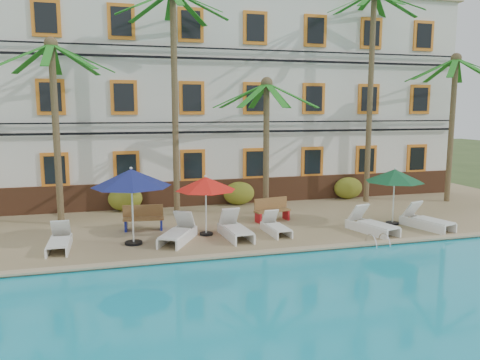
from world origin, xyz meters
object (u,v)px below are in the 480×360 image
object	(u,v)px
pool_ladder	(378,244)
palm_c	(266,124)
umbrella_red	(206,184)
bench_left	(144,217)
lounger_e	(371,224)
umbrella_blue	(131,178)
palm_a	(54,104)
lounger_b	(178,233)
lounger_a	(59,241)
lounger_c	(235,229)
lounger_d	(276,226)
bench_right	(271,209)
palm_d	(371,70)
umbrella_green	(395,176)
palm_e	(453,106)
lounger_f	(426,220)
palm_b	(174,73)

from	to	relation	value
pool_ladder	palm_c	bearing A→B (deg)	111.79
umbrella_red	bench_left	world-z (taller)	umbrella_red
lounger_e	bench_left	bearing A→B (deg)	162.17
umbrella_blue	pool_ladder	bearing A→B (deg)	-15.52
palm_a	bench_left	world-z (taller)	palm_a
palm_a	bench_left	bearing A→B (deg)	-29.62
lounger_b	umbrella_blue	bearing A→B (deg)	176.89
palm_a	lounger_a	size ratio (longest dim) A/B	3.89
lounger_b	pool_ladder	world-z (taller)	lounger_b
umbrella_blue	lounger_c	xyz separation A→B (m)	(3.50, -0.09, -1.92)
lounger_d	bench_right	distance (m)	1.99
palm_d	bench_left	distance (m)	12.69
lounger_c	umbrella_red	bearing A→B (deg)	145.95
umbrella_green	bench_right	size ratio (longest dim) A/B	1.44
umbrella_green	lounger_c	size ratio (longest dim) A/B	1.07
umbrella_blue	palm_e	bearing A→B (deg)	13.22
lounger_e	bench_right	size ratio (longest dim) A/B	1.40
lounger_a	lounger_e	bearing A→B (deg)	-3.99
palm_e	bench_right	distance (m)	10.72
lounger_a	pool_ladder	size ratio (longest dim) A/B	2.48
lounger_c	bench_right	distance (m)	2.90
palm_c	palm_d	distance (m)	6.30
lounger_b	lounger_c	bearing A→B (deg)	-0.20
lounger_d	bench_right	bearing A→B (deg)	75.40
palm_d	palm_e	distance (m)	4.36
lounger_a	lounger_e	size ratio (longest dim) A/B	0.84
lounger_c	umbrella_blue	bearing A→B (deg)	178.56
umbrella_red	lounger_f	size ratio (longest dim) A/B	1.01
palm_b	palm_d	xyz separation A→B (m)	(9.38, 0.56, 0.37)
palm_b	bench_right	bearing A→B (deg)	-29.85
palm_a	umbrella_red	size ratio (longest dim) A/B	3.28
palm_d	lounger_d	xyz separation A→B (m)	(-6.32, -4.52, -6.08)
palm_a	bench_left	xyz separation A→B (m)	(3.09, -1.76, -4.21)
lounger_b	bench_left	distance (m)	2.19
palm_c	lounger_b	distance (m)	6.45
umbrella_red	bench_left	xyz separation A→B (m)	(-2.13, 1.32, -1.39)
umbrella_green	bench_right	distance (m)	5.00
palm_e	lounger_c	size ratio (longest dim) A/B	3.39
palm_d	umbrella_red	distance (m)	10.66
palm_c	palm_e	size ratio (longest dim) A/B	0.82
palm_e	pool_ladder	xyz separation A→B (m)	(-7.39, -5.79, -4.65)
umbrella_blue	umbrella_green	bearing A→B (deg)	0.96
palm_c	umbrella_blue	xyz separation A→B (m)	(-5.74, -3.21, -1.64)
bench_left	lounger_f	bearing A→B (deg)	-13.94
palm_a	umbrella_blue	bearing A→B (deg)	-53.92
palm_a	lounger_b	bearing A→B (deg)	-41.82
palm_a	lounger_d	xyz separation A→B (m)	(7.69, -3.57, -4.42)
palm_b	lounger_d	world-z (taller)	palm_b
palm_b	pool_ladder	xyz separation A→B (m)	(5.90, -6.19, -5.96)
umbrella_blue	lounger_d	distance (m)	5.44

